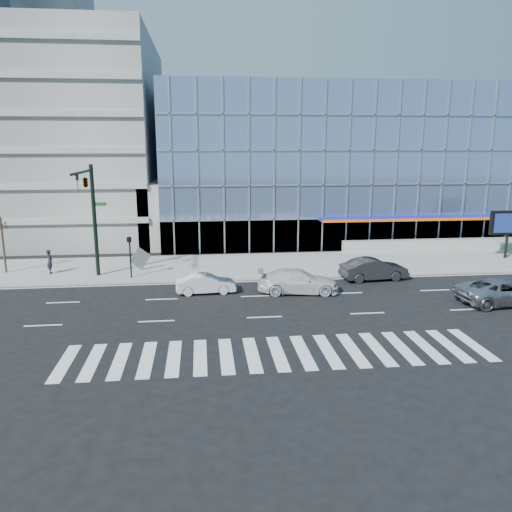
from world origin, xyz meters
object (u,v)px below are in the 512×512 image
at_px(ped_signal_post, 130,251).
at_px(dark_sedan, 374,269).
at_px(silver_suv, 504,291).
at_px(white_sedan, 206,284).
at_px(street_tree_near, 1,224).
at_px(tilted_panel, 140,258).
at_px(pedestrian, 50,262).
at_px(marquee_sign, 509,224).
at_px(white_suv, 298,281).
at_px(traffic_signal, 88,195).

height_order(ped_signal_post, dark_sedan, ped_signal_post).
height_order(silver_suv, white_sedan, silver_suv).
distance_m(silver_suv, dark_sedan, 8.60).
height_order(street_tree_near, tilted_panel, street_tree_near).
bearing_deg(street_tree_near, dark_sedan, -9.53).
bearing_deg(pedestrian, silver_suv, -127.73).
relative_size(ped_signal_post, tilted_panel, 2.31).
bearing_deg(marquee_sign, dark_sedan, -159.29).
xyz_separation_m(white_suv, white_sedan, (-6.00, 0.57, -0.13)).
bearing_deg(tilted_panel, white_suv, -63.91).
height_order(ped_signal_post, marquee_sign, marquee_sign).
distance_m(street_tree_near, dark_sedan, 27.33).
xyz_separation_m(traffic_signal, street_tree_near, (-7.00, 2.93, -2.39)).
bearing_deg(white_sedan, marquee_sign, -77.91).
xyz_separation_m(marquee_sign, pedestrian, (-36.60, -1.16, -2.02)).
bearing_deg(traffic_signal, pedestrian, 147.82).
relative_size(marquee_sign, silver_suv, 0.71).
distance_m(dark_sedan, tilted_panel, 17.36).
bearing_deg(pedestrian, street_tree_near, 59.97).
bearing_deg(dark_sedan, tilted_panel, 70.34).
relative_size(traffic_signal, pedestrian, 4.45).
height_order(traffic_signal, white_sedan, traffic_signal).
relative_size(street_tree_near, tilted_panel, 3.25).
height_order(marquee_sign, white_suv, marquee_sign).
xyz_separation_m(white_suv, tilted_panel, (-10.87, 6.60, 0.30)).
bearing_deg(white_sedan, traffic_signal, 62.50).
distance_m(ped_signal_post, tilted_panel, 2.45).
relative_size(street_tree_near, dark_sedan, 0.89).
bearing_deg(ped_signal_post, silver_suv, -19.18).
relative_size(street_tree_near, silver_suv, 0.75).
bearing_deg(dark_sedan, street_tree_near, 74.46).
bearing_deg(traffic_signal, dark_sedan, -4.53).
height_order(white_suv, white_sedan, white_suv).
relative_size(marquee_sign, white_sedan, 1.03).
bearing_deg(ped_signal_post, white_suv, -21.51).
bearing_deg(traffic_signal, marquee_sign, 5.92).
xyz_separation_m(ped_signal_post, street_tree_near, (-9.50, 2.56, 1.64)).
relative_size(marquee_sign, white_suv, 0.76).
bearing_deg(white_sedan, street_tree_near, 63.21).
distance_m(marquee_sign, pedestrian, 36.67).
xyz_separation_m(traffic_signal, pedestrian, (-3.60, 2.26, -5.12)).
bearing_deg(silver_suv, white_sedan, 71.70).
height_order(silver_suv, white_suv, silver_suv).
bearing_deg(ped_signal_post, dark_sedan, -6.41).
bearing_deg(dark_sedan, white_sedan, 93.16).
bearing_deg(street_tree_near, marquee_sign, 0.71).
bearing_deg(white_suv, dark_sedan, -61.22).
xyz_separation_m(ped_signal_post, dark_sedan, (17.29, -1.94, -1.36)).
bearing_deg(marquee_sign, silver_suv, -122.88).
distance_m(marquee_sign, silver_suv, 13.47).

